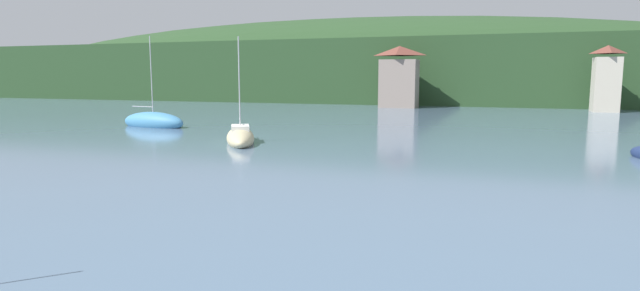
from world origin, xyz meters
name	(u,v)px	position (x,y,z in m)	size (l,w,h in m)	color
wooded_hillside	(393,77)	(-21.18, 163.54, 5.33)	(352.00, 68.76, 34.57)	#264223
shore_building_west	(399,78)	(-10.80, 117.77, 5.23)	(6.72, 4.98, 10.77)	gray
shore_building_westcentral	(606,80)	(21.60, 117.45, 4.99)	(3.84, 4.32, 10.26)	#BCB29E
sailboat_far_0	(153,122)	(-29.76, 74.18, 0.52)	(8.57, 3.62, 10.53)	teal
sailboat_far_2	(240,137)	(-14.18, 65.35, 0.45)	(6.09, 8.48, 9.30)	#CCBC8E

